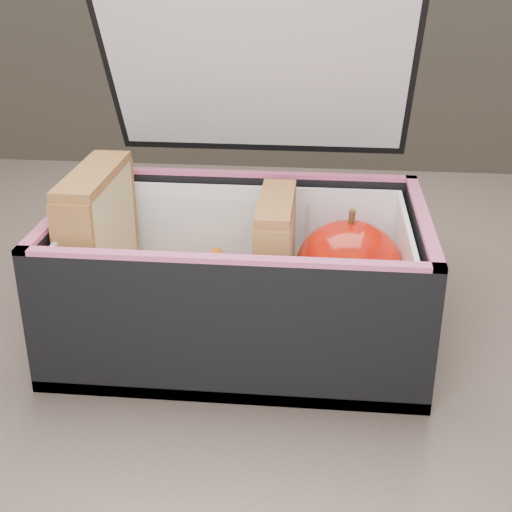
# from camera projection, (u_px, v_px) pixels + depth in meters

# --- Properties ---
(kitchen_table) EXTENTS (1.20, 0.80, 0.75)m
(kitchen_table) POSITION_uv_depth(u_px,v_px,m) (231.00, 394.00, 0.64)
(kitchen_table) COLOR brown
(kitchen_table) RESTS_ON ground
(lunch_bag) EXTENTS (0.27, 0.27, 0.26)m
(lunch_bag) POSITION_uv_depth(u_px,v_px,m) (242.00, 265.00, 0.54)
(lunch_bag) COLOR black
(lunch_bag) RESTS_ON kitchen_table
(plastic_tub) EXTENTS (0.18, 0.13, 0.08)m
(plastic_tub) POSITION_uv_depth(u_px,v_px,m) (188.00, 274.00, 0.55)
(plastic_tub) COLOR white
(plastic_tub) RESTS_ON lunch_bag
(sandwich_left) EXTENTS (0.03, 0.11, 0.12)m
(sandwich_left) POSITION_uv_depth(u_px,v_px,m) (99.00, 243.00, 0.55)
(sandwich_left) COLOR tan
(sandwich_left) RESTS_ON plastic_tub
(sandwich_right) EXTENTS (0.02, 0.09, 0.10)m
(sandwich_right) POSITION_uv_depth(u_px,v_px,m) (275.00, 260.00, 0.54)
(sandwich_right) COLOR tan
(sandwich_right) RESTS_ON plastic_tub
(carrot_sticks) EXTENTS (0.06, 0.13, 0.03)m
(carrot_sticks) POSITION_uv_depth(u_px,v_px,m) (188.00, 301.00, 0.55)
(carrot_sticks) COLOR #E04207
(carrot_sticks) RESTS_ON plastic_tub
(paper_napkin) EXTENTS (0.09, 0.09, 0.01)m
(paper_napkin) POSITION_uv_depth(u_px,v_px,m) (348.00, 318.00, 0.56)
(paper_napkin) COLOR white
(paper_napkin) RESTS_ON lunch_bag
(red_apple) EXTENTS (0.09, 0.09, 0.09)m
(red_apple) POSITION_uv_depth(u_px,v_px,m) (349.00, 269.00, 0.54)
(red_apple) COLOR maroon
(red_apple) RESTS_ON paper_napkin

